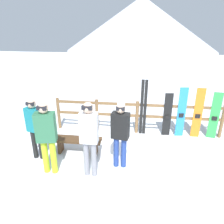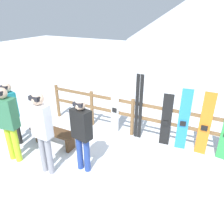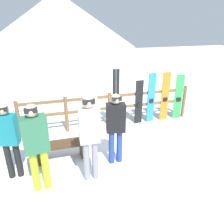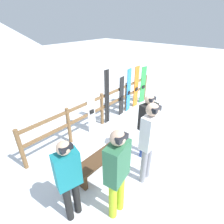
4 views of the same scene
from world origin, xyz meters
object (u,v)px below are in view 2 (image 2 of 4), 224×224
(snowboard_black_stripe, at_px, (166,120))
(snowboard_blue, at_px, (184,120))
(person_teal, at_px, (11,109))
(snowboard_orange, at_px, (205,125))
(person_white, at_px, (42,128))
(snowboard_white, at_px, (115,107))
(ski_pair_black, at_px, (139,108))
(person_black, at_px, (82,131))
(bench, at_px, (54,134))
(person_plaid_green, at_px, (8,120))

(snowboard_black_stripe, relative_size, snowboard_blue, 0.88)
(person_teal, bearing_deg, snowboard_orange, 21.16)
(person_white, relative_size, snowboard_white, 1.20)
(person_teal, relative_size, ski_pair_black, 0.92)
(person_black, bearing_deg, person_teal, 177.46)
(person_white, height_order, ski_pair_black, person_white)
(bench, bearing_deg, snowboard_blue, 24.60)
(person_plaid_green, height_order, person_teal, person_plaid_green)
(person_plaid_green, xyz_separation_m, snowboard_blue, (3.33, 2.21, -0.24))
(bench, xyz_separation_m, snowboard_black_stripe, (2.49, 1.33, 0.37))
(person_teal, bearing_deg, snowboard_blue, 23.52)
(person_plaid_green, distance_m, ski_pair_black, 3.11)
(person_white, height_order, snowboard_blue, person_white)
(person_plaid_green, height_order, person_white, person_white)
(person_plaid_green, height_order, snowboard_blue, person_plaid_green)
(bench, bearing_deg, person_white, -57.91)
(ski_pair_black, distance_m, snowboard_blue, 1.16)
(person_black, xyz_separation_m, person_white, (-0.65, -0.42, 0.12))
(snowboard_blue, bearing_deg, snowboard_white, -180.00)
(bench, xyz_separation_m, snowboard_white, (1.06, 1.33, 0.43))
(person_plaid_green, distance_m, person_teal, 0.76)
(person_teal, distance_m, ski_pair_black, 3.20)
(snowboard_white, bearing_deg, person_plaid_green, -123.94)
(person_plaid_green, xyz_separation_m, snowboard_white, (1.49, 2.21, -0.28))
(person_teal, distance_m, snowboard_blue, 4.22)
(snowboard_blue, bearing_deg, person_plaid_green, -146.40)
(person_black, relative_size, person_teal, 1.01)
(person_white, distance_m, snowboard_blue, 3.24)
(person_plaid_green, bearing_deg, snowboard_blue, 33.60)
(person_plaid_green, bearing_deg, bench, 64.21)
(bench, distance_m, person_white, 1.28)
(person_plaid_green, relative_size, person_black, 1.07)
(bench, relative_size, snowboard_blue, 0.82)
(bench, xyz_separation_m, ski_pair_black, (1.75, 1.33, 0.57))
(person_white, bearing_deg, person_plaid_green, -179.24)
(person_white, distance_m, snowboard_orange, 3.60)
(person_plaid_green, height_order, snowboard_white, person_plaid_green)
(person_black, distance_m, snowboard_black_stripe, 2.22)
(person_white, bearing_deg, person_teal, 161.16)
(ski_pair_black, bearing_deg, snowboard_black_stripe, -0.27)
(person_teal, height_order, ski_pair_black, ski_pair_black)
(snowboard_black_stripe, bearing_deg, person_black, -126.12)
(person_white, distance_m, ski_pair_black, 2.52)
(person_black, distance_m, person_teal, 2.16)
(bench, relative_size, person_plaid_green, 0.74)
(person_black, height_order, ski_pair_black, ski_pair_black)
(person_plaid_green, relative_size, snowboard_orange, 1.12)
(bench, xyz_separation_m, person_plaid_green, (-0.43, -0.88, 0.71))
(bench, bearing_deg, snowboard_white, 51.36)
(person_plaid_green, distance_m, person_black, 1.68)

